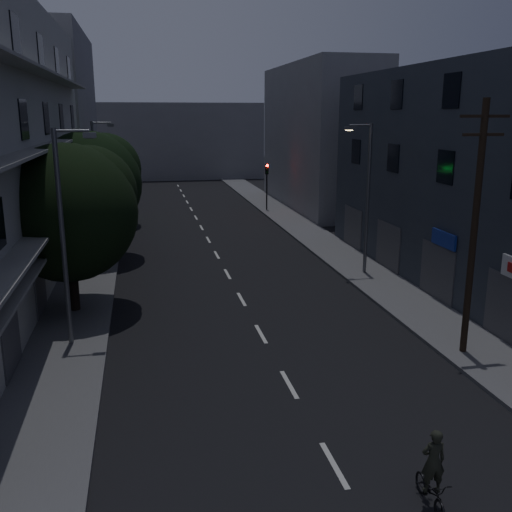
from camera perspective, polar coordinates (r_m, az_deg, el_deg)
name	(u,v)px	position (r m, az deg, el deg)	size (l,w,h in m)	color
ground	(216,253)	(36.38, -4.05, 0.30)	(160.00, 160.00, 0.00)	black
sidewalk_left	(94,258)	(36.21, -15.90, -0.16)	(3.00, 90.00, 0.15)	#565659
sidewalk_right	(328,247)	(38.01, 7.23, 0.94)	(3.00, 90.00, 0.15)	#565659
lane_markings	(205,233)	(42.43, -5.15, 2.27)	(0.15, 60.50, 0.01)	beige
building_right	(497,182)	(29.30, 22.99, 6.81)	(6.19, 28.00, 11.00)	#2B313A
building_far_left	(57,120)	(58.55, -19.30, 12.68)	(6.00, 20.00, 16.00)	slate
building_far_right	(318,137)	(54.63, 6.26, 11.75)	(6.00, 20.00, 13.00)	slate
building_far_end	(172,141)	(80.26, -8.38, 11.33)	(24.00, 8.00, 10.00)	slate
tree_near	(69,207)	(25.74, -18.20, 4.64)	(5.94, 5.94, 7.33)	black
tree_mid	(90,180)	(34.98, -16.30, 7.33)	(6.14, 6.14, 7.55)	black
tree_far	(104,171)	(45.65, -14.98, 8.25)	(5.47, 5.47, 6.76)	black
traffic_signal_far_right	(267,177)	(51.52, 1.10, 7.90)	(0.28, 0.37, 4.10)	black
traffic_signal_far_left	(119,180)	(50.30, -13.58, 7.36)	(0.28, 0.37, 4.10)	black
street_lamp_left_near	(65,228)	(21.82, -18.54, 2.66)	(1.51, 0.25, 8.00)	slate
street_lamp_right	(366,192)	(31.08, 10.94, 6.35)	(1.51, 0.25, 8.00)	slate
street_lamp_left_far	(97,175)	(40.03, -15.61, 7.77)	(1.51, 0.25, 8.00)	#505357
utility_pole	(475,225)	(21.28, 21.03, 2.92)	(1.80, 0.24, 9.00)	black
cyclist	(432,481)	(14.25, 17.15, -20.73)	(0.63, 1.55, 1.93)	black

